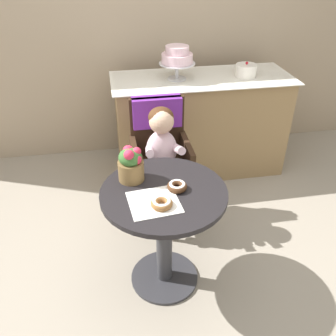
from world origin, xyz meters
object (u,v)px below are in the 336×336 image
Objects in this scene: seated_child at (162,148)px; round_layer_cake at (246,71)px; flower_vase at (131,163)px; donut_front at (177,186)px; wicker_chair at (159,142)px; tiered_cake_stand at (177,57)px; donut_mid at (162,203)px; cafe_table at (164,219)px.

seated_child is 1.14m from round_layer_cake.
seated_child reaches higher than flower_vase.
flower_vase is at bearing 148.47° from donut_front.
tiered_cake_stand is (0.25, 0.60, 0.44)m from wicker_chair.
donut_front is at bearing -90.44° from seated_child.
flower_vase is at bearing -113.13° from tiered_cake_stand.
round_layer_cake is (0.59, -0.04, -0.13)m from tiered_cake_stand.
flower_vase is 0.73× the size of tiered_cake_stand.
round_layer_cake is (0.95, 1.40, 0.21)m from donut_mid.
donut_mid is at bearing -124.30° from round_layer_cake.
seated_child is 0.50m from flower_vase.
seated_child is (-0.00, -0.16, 0.04)m from wicker_chair.
cafe_table is 0.27m from donut_mid.
donut_mid is 1.70m from round_layer_cake.
seated_child is at bearing 89.56° from donut_front.
donut_front is at bearing -123.68° from round_layer_cake.
cafe_table is 0.39m from flower_vase.
tiered_cake_stand is (0.25, 1.30, 0.34)m from donut_front.
cafe_table is 6.41× the size of donut_front.
round_layer_cake reaches higher than donut_front.
round_layer_cake reaches higher than donut_mid.
seated_child reaches higher than donut_mid.
donut_front is 0.30m from flower_vase.
wicker_chair reaches higher than donut_front.
seated_child is 6.47× the size of donut_front.
tiered_cake_stand reaches higher than cafe_table.
seated_child is at bearing -108.16° from tiered_cake_stand.
wicker_chair is at bearing 90.00° from seated_child.
flower_vase is 1.56m from round_layer_cake.
cafe_table is 0.75× the size of wicker_chair.
wicker_chair is 0.64m from flower_vase.
round_layer_cake is (1.09, 1.12, 0.12)m from flower_vase.
cafe_table is 0.72m from wicker_chair.
donut_front is (-0.00, -0.71, 0.10)m from wicker_chair.
tiered_cake_stand is (0.25, 0.75, 0.40)m from seated_child.
flower_vase is (-0.25, -0.40, 0.16)m from seated_child.
round_layer_cake is at bearing 55.70° from donut_mid.
round_layer_cake is (0.92, 1.26, 0.44)m from cafe_table.
wicker_chair reaches higher than donut_mid.
wicker_chair is 3.18× the size of tiered_cake_stand.
flower_vase reaches higher than donut_front.
cafe_table is at bearing -40.94° from flower_vase.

